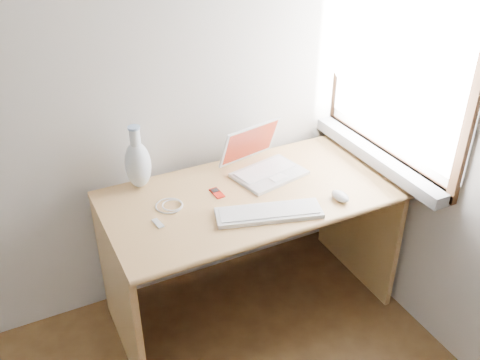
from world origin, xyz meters
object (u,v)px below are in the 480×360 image
desk (243,220)px  laptop (265,162)px  external_keyboard (269,213)px  vase (138,163)px

desk → laptop: bearing=21.8°
desk → external_keyboard: external_keyboard is taller
desk → external_keyboard: bearing=-92.7°
desk → vase: 0.60m
laptop → vase: 0.63m
external_keyboard → vase: 0.66m
desk → vase: (-0.45, 0.20, 0.34)m
desk → laptop: laptop is taller
vase → external_keyboard: bearing=-47.9°
laptop → desk: bearing=-170.2°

